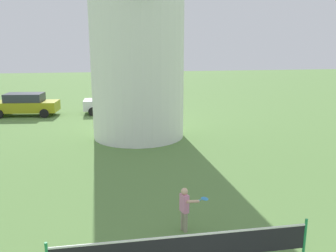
% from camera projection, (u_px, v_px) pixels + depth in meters
% --- Properties ---
extents(tennis_net, '(5.53, 0.06, 1.10)m').
position_uv_depth(tennis_net, '(184.00, 248.00, 7.20)').
color(tennis_net, '#238E4C').
rests_on(tennis_net, ground_plane).
extents(player_far, '(0.79, 0.39, 1.21)m').
position_uv_depth(player_far, '(185.00, 207.00, 9.04)').
color(player_far, '#9E937F').
rests_on(player_far, ground_plane).
extents(parked_car_mustard, '(4.55, 2.25, 1.56)m').
position_uv_depth(parked_car_mustard, '(25.00, 104.00, 23.94)').
color(parked_car_mustard, '#999919').
rests_on(parked_car_mustard, ground_plane).
extents(parked_car_silver, '(4.08, 1.96, 1.56)m').
position_uv_depth(parked_car_silver, '(113.00, 102.00, 24.87)').
color(parked_car_silver, silver).
rests_on(parked_car_silver, ground_plane).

